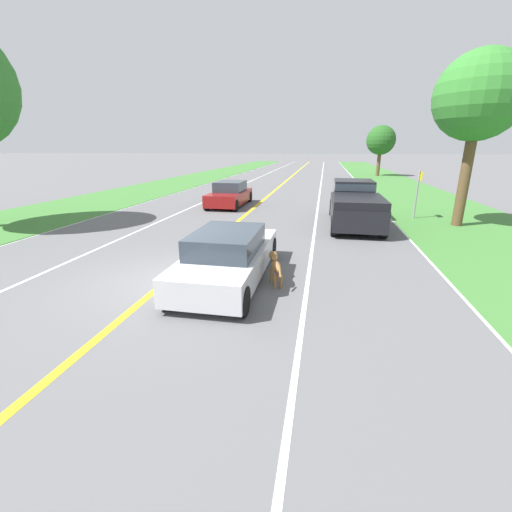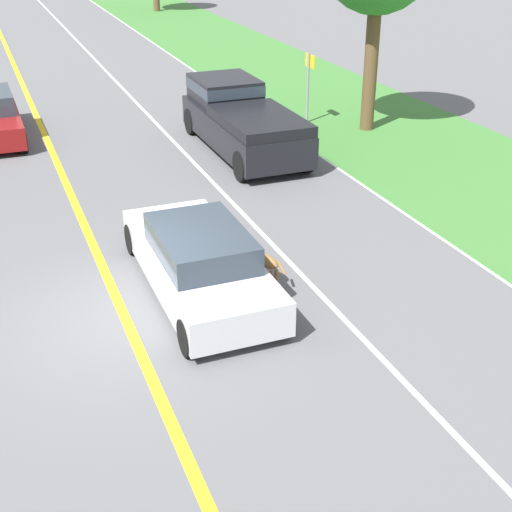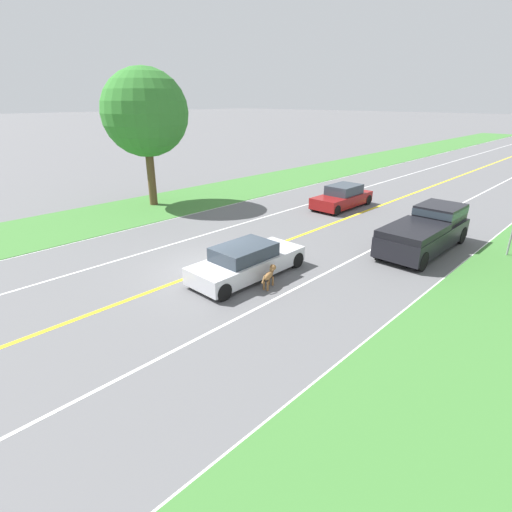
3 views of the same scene
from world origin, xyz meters
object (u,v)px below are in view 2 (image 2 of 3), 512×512
ego_car (199,261)px  street_sign (308,79)px  dog (262,258)px  pickup_truck (241,118)px

ego_car → street_sign: (6.53, 9.23, 0.81)m
street_sign → ego_car: bearing=-125.3°
dog → ego_car: bearing=158.4°
ego_car → pickup_truck: size_ratio=0.85×
dog → street_sign: 10.75m
pickup_truck → ego_car: bearing=-115.7°
pickup_truck → street_sign: bearing=30.2°
ego_car → dog: (1.20, -0.06, -0.14)m
ego_car → dog: 1.21m
ego_car → pickup_truck: bearing=64.3°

